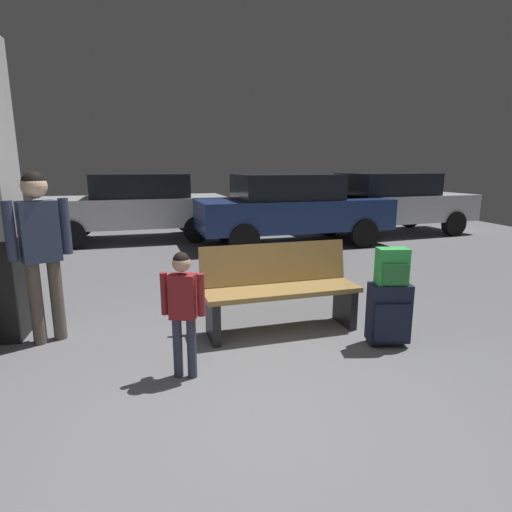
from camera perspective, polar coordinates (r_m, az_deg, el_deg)
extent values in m
cube|color=slate|center=(6.66, -7.15, -2.84)|extent=(18.00, 18.00, 0.10)
cube|color=#9E7A42|center=(4.21, 3.65, -4.80)|extent=(1.63, 0.57, 0.05)
cube|color=#9E7A42|center=(4.38, 2.57, -0.94)|extent=(1.60, 0.24, 0.42)
cube|color=black|center=(4.11, -5.97, -8.74)|extent=(0.11, 0.41, 0.41)
cube|color=black|center=(4.57, 12.17, -6.73)|extent=(0.11, 0.41, 0.41)
cube|color=#191E33|center=(4.13, 17.85, -7.44)|extent=(0.41, 0.26, 0.56)
cube|color=#191E33|center=(4.05, 18.34, -8.76)|extent=(0.34, 0.08, 0.36)
cube|color=#A5A5AA|center=(4.12, 17.72, -3.56)|extent=(0.14, 0.05, 0.02)
cylinder|color=black|center=(4.26, 15.13, -11.00)|extent=(0.03, 0.05, 0.04)
cylinder|color=black|center=(4.37, 19.21, -10.69)|extent=(0.03, 0.05, 0.04)
cube|color=green|center=(4.01, 18.27, -1.36)|extent=(0.30, 0.21, 0.34)
cube|color=#2B773A|center=(3.93, 18.70, -2.40)|extent=(0.23, 0.07, 0.19)
cylinder|color=black|center=(3.97, 18.43, 0.86)|extent=(0.06, 0.03, 0.02)
cylinder|color=#33384C|center=(3.42, -8.87, -12.45)|extent=(0.08, 0.08, 0.50)
cylinder|color=#33384C|center=(3.45, -10.76, -12.29)|extent=(0.08, 0.08, 0.50)
cube|color=maroon|center=(3.28, -10.09, -5.53)|extent=(0.23, 0.18, 0.36)
cylinder|color=maroon|center=(3.24, -7.60, -5.35)|extent=(0.06, 0.06, 0.34)
cylinder|color=maroon|center=(3.32, -12.55, -5.11)|extent=(0.06, 0.06, 0.34)
sphere|color=tan|center=(3.21, -10.27, -0.94)|extent=(0.14, 0.14, 0.14)
sphere|color=black|center=(3.21, -10.29, -0.60)|extent=(0.13, 0.13, 0.13)
cylinder|color=white|center=(3.40, -10.81, -4.65)|extent=(0.06, 0.06, 0.10)
cylinder|color=red|center=(3.38, -10.86, -3.43)|extent=(0.01, 0.01, 0.06)
cylinder|color=brown|center=(4.49, -25.78, -5.48)|extent=(0.12, 0.12, 0.80)
cylinder|color=brown|center=(4.45, -28.06, -5.85)|extent=(0.12, 0.12, 0.80)
cube|color=#2D3851|center=(4.33, -27.79, 3.01)|extent=(0.38, 0.32, 0.57)
cylinder|color=#2D3851|center=(4.38, -24.85, 3.76)|extent=(0.09, 0.09, 0.54)
cylinder|color=#2D3851|center=(4.28, -30.87, 2.98)|extent=(0.09, 0.09, 0.54)
sphere|color=beige|center=(4.29, -28.35, 8.51)|extent=(0.23, 0.23, 0.23)
sphere|color=black|center=(4.29, -28.39, 8.93)|extent=(0.21, 0.21, 0.21)
cube|color=silver|center=(10.95, 18.03, 6.41)|extent=(4.29, 2.24, 0.64)
cube|color=black|center=(10.82, 17.60, 9.46)|extent=(2.29, 1.81, 0.52)
cylinder|color=black|center=(12.42, 20.45, 5.15)|extent=(0.62, 0.28, 0.60)
cylinder|color=black|center=(11.25, 25.67, 4.05)|extent=(0.62, 0.28, 0.60)
cylinder|color=black|center=(10.93, 9.91, 4.87)|extent=(0.62, 0.28, 0.60)
cylinder|color=black|center=(9.59, 14.62, 3.64)|extent=(0.62, 0.28, 0.60)
cube|color=navy|center=(9.05, 4.98, 5.86)|extent=(4.23, 2.04, 0.64)
cube|color=black|center=(8.95, 4.15, 9.53)|extent=(2.22, 1.71, 0.52)
cylinder|color=black|center=(10.35, 10.03, 4.46)|extent=(0.61, 0.25, 0.60)
cylinder|color=black|center=(8.97, 14.60, 3.06)|extent=(0.61, 0.25, 0.60)
cylinder|color=black|center=(9.48, -4.20, 3.90)|extent=(0.61, 0.25, 0.60)
cylinder|color=black|center=(7.94, -1.68, 2.31)|extent=(0.61, 0.25, 0.60)
cube|color=silver|center=(9.97, -16.38, 6.00)|extent=(4.22, 2.01, 0.64)
cube|color=black|center=(9.92, -15.71, 9.38)|extent=(2.21, 1.70, 0.52)
cylinder|color=black|center=(9.31, -24.23, 2.70)|extent=(0.61, 0.25, 0.60)
cylinder|color=black|center=(10.88, -23.15, 4.03)|extent=(0.61, 0.25, 0.60)
cylinder|color=black|center=(9.31, -8.18, 3.66)|extent=(0.61, 0.25, 0.60)
cylinder|color=black|center=(10.88, -9.41, 4.85)|extent=(0.61, 0.25, 0.60)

